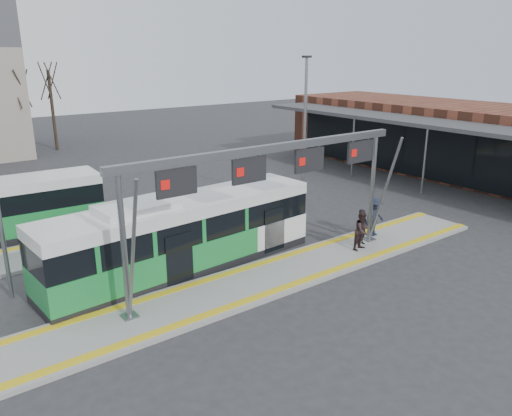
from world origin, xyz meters
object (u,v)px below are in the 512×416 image
(passenger_a, at_px, (362,227))
(passenger_c, at_px, (375,217))
(passenger_b, at_px, (362,231))
(hero_bus, at_px, (182,235))
(gantry, at_px, (274,171))

(passenger_a, xyz_separation_m, passenger_c, (1.40, 0.45, 0.10))
(passenger_b, distance_m, passenger_c, 2.02)
(passenger_a, bearing_deg, hero_bus, 150.68)
(passenger_a, distance_m, passenger_b, 0.59)
(passenger_a, height_order, passenger_c, passenger_c)
(passenger_a, xyz_separation_m, passenger_b, (-0.44, -0.39, 0.04))
(passenger_a, bearing_deg, passenger_c, 8.42)
(passenger_a, relative_size, passenger_b, 0.96)
(hero_bus, bearing_deg, gantry, -49.16)
(passenger_a, distance_m, passenger_c, 1.47)
(hero_bus, height_order, passenger_c, hero_bus)
(hero_bus, height_order, passenger_a, hero_bus)
(passenger_a, relative_size, passenger_c, 0.90)
(gantry, relative_size, hero_bus, 1.08)
(gantry, bearing_deg, passenger_b, -6.58)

